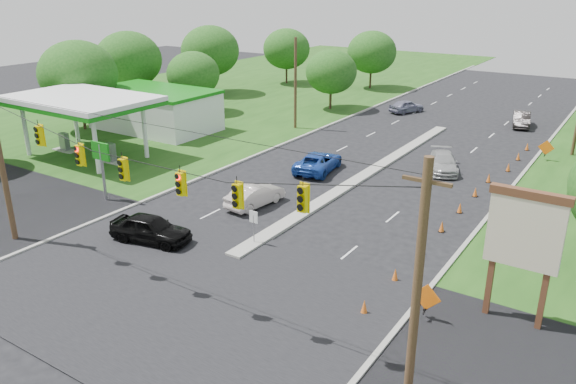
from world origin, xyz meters
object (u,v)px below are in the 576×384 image
Objects in this scene: gas_station at (144,108)px; white_sedan at (255,195)px; pylon_sign at (533,238)px; blue_pickup at (318,162)px; black_sedan at (151,229)px.

gas_station is 22.39m from white_sedan.
blue_pickup is (-17.94, 13.20, -3.24)m from pylon_sign.
pylon_sign reaches higher than white_sedan.
pylon_sign is (37.95, -14.05, 1.42)m from gas_station.
black_sedan is at bearing -170.90° from pylon_sign.
pylon_sign is 19.96m from black_sedan.
black_sedan is 7.89m from white_sedan.
gas_station reaches higher than white_sedan.
gas_station is at bearing -18.73° from white_sedan.
pylon_sign reaches higher than black_sedan.
gas_station reaches higher than black_sedan.
gas_station is 25.30m from black_sedan.
black_sedan is 1.07× the size of white_sedan.
black_sedan is 0.87× the size of blue_pickup.
black_sedan is at bearing -42.85° from gas_station.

